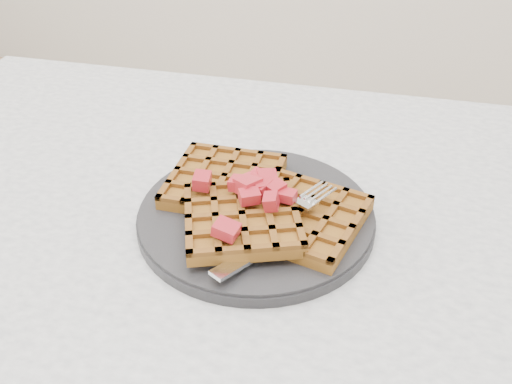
# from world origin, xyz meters

# --- Properties ---
(table) EXTENTS (1.20, 0.80, 0.75)m
(table) POSITION_xyz_m (0.00, 0.00, 0.64)
(table) COLOR silver
(table) RESTS_ON ground
(plate) EXTENTS (0.26, 0.26, 0.02)m
(plate) POSITION_xyz_m (-0.06, 0.04, 0.76)
(plate) COLOR black
(plate) RESTS_ON table
(waffles) EXTENTS (0.23, 0.21, 0.03)m
(waffles) POSITION_xyz_m (-0.06, 0.03, 0.78)
(waffles) COLOR #945D1F
(waffles) RESTS_ON plate
(strawberry_pile) EXTENTS (0.15, 0.15, 0.02)m
(strawberry_pile) POSITION_xyz_m (-0.06, 0.04, 0.80)
(strawberry_pile) COLOR maroon
(strawberry_pile) RESTS_ON waffles
(fork) EXTENTS (0.11, 0.17, 0.02)m
(fork) POSITION_xyz_m (-0.02, 0.00, 0.77)
(fork) COLOR silver
(fork) RESTS_ON plate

